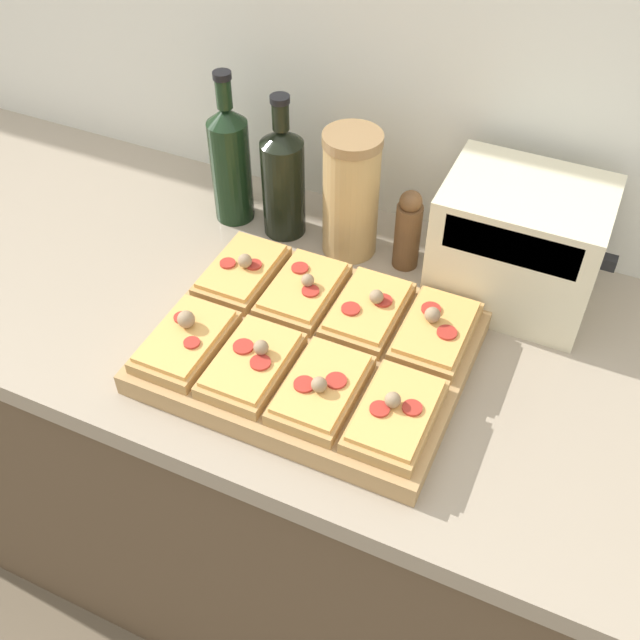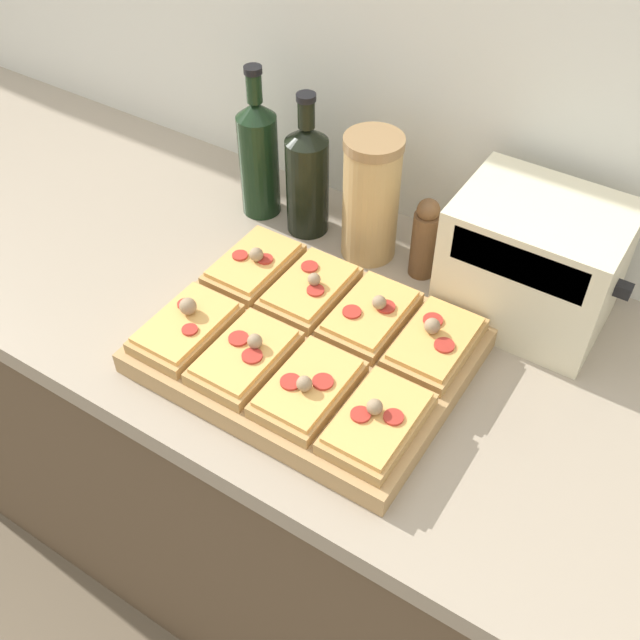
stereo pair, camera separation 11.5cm
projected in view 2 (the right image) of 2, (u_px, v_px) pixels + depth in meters
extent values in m
cube|color=silver|center=(499.00, 40.00, 1.16)|extent=(6.00, 0.06, 2.50)
cube|color=brown|center=(362.00, 498.00, 1.53)|extent=(2.60, 0.64, 0.85)
cube|color=gray|center=(373.00, 350.00, 1.21)|extent=(2.63, 0.67, 0.04)
cube|color=tan|center=(310.00, 349.00, 1.16)|extent=(0.47, 0.37, 0.04)
cube|color=tan|center=(254.00, 266.00, 1.26)|extent=(0.10, 0.17, 0.02)
cube|color=#E5A856|center=(254.00, 259.00, 1.25)|extent=(0.09, 0.15, 0.01)
cylinder|color=#AD2D23|center=(240.00, 255.00, 1.25)|extent=(0.03, 0.03, 0.00)
cylinder|color=#AD2D23|center=(265.00, 259.00, 1.24)|extent=(0.03, 0.03, 0.00)
sphere|color=#937A5B|center=(256.00, 255.00, 1.23)|extent=(0.02, 0.02, 0.02)
cube|color=tan|center=(310.00, 290.00, 1.22)|extent=(0.10, 0.17, 0.02)
cube|color=#E5A856|center=(310.00, 284.00, 1.21)|extent=(0.09, 0.15, 0.01)
cylinder|color=#AD2D23|center=(310.00, 267.00, 1.23)|extent=(0.03, 0.03, 0.00)
cylinder|color=#AD2D23|center=(316.00, 290.00, 1.19)|extent=(0.03, 0.03, 0.00)
sphere|color=#937A5B|center=(314.00, 279.00, 1.19)|extent=(0.02, 0.02, 0.02)
cube|color=tan|center=(370.00, 316.00, 1.17)|extent=(0.10, 0.17, 0.02)
cube|color=#E5A856|center=(371.00, 310.00, 1.16)|extent=(0.09, 0.15, 0.01)
cylinder|color=#AD2D23|center=(352.00, 312.00, 1.15)|extent=(0.03, 0.03, 0.00)
cylinder|color=#AD2D23|center=(386.00, 307.00, 1.16)|extent=(0.03, 0.03, 0.00)
sphere|color=#937A5B|center=(379.00, 302.00, 1.15)|extent=(0.02, 0.02, 0.02)
cube|color=tan|center=(435.00, 344.00, 1.13)|extent=(0.10, 0.17, 0.02)
cube|color=#E5A856|center=(436.00, 338.00, 1.12)|extent=(0.09, 0.15, 0.01)
cylinder|color=#AD2D23|center=(433.00, 320.00, 1.14)|extent=(0.03, 0.03, 0.00)
cylinder|color=#AD2D23|center=(444.00, 345.00, 1.10)|extent=(0.03, 0.03, 0.00)
sphere|color=#937A5B|center=(432.00, 326.00, 1.11)|extent=(0.02, 0.02, 0.02)
cube|color=tan|center=(186.00, 328.00, 1.15)|extent=(0.10, 0.17, 0.02)
cube|color=#E5A856|center=(185.00, 322.00, 1.14)|extent=(0.09, 0.15, 0.01)
cylinder|color=#AD2D23|center=(185.00, 304.00, 1.16)|extent=(0.02, 0.02, 0.00)
cylinder|color=#AD2D23|center=(190.00, 330.00, 1.12)|extent=(0.02, 0.02, 0.00)
sphere|color=#937A5B|center=(188.00, 306.00, 1.14)|extent=(0.03, 0.03, 0.03)
cube|color=tan|center=(245.00, 358.00, 1.11)|extent=(0.10, 0.17, 0.02)
cube|color=#E5A856|center=(244.00, 351.00, 1.10)|extent=(0.09, 0.15, 0.01)
cylinder|color=#AD2D23|center=(239.00, 339.00, 1.11)|extent=(0.03, 0.03, 0.00)
cylinder|color=#AD2D23|center=(252.00, 356.00, 1.09)|extent=(0.03, 0.03, 0.00)
sphere|color=#937A5B|center=(255.00, 341.00, 1.09)|extent=(0.02, 0.02, 0.02)
cube|color=tan|center=(309.00, 389.00, 1.07)|extent=(0.10, 0.17, 0.02)
cube|color=#E5A856|center=(308.00, 383.00, 1.06)|extent=(0.09, 0.15, 0.01)
cylinder|color=#AD2D23|center=(291.00, 382.00, 1.05)|extent=(0.03, 0.03, 0.00)
cylinder|color=#AD2D23|center=(323.00, 382.00, 1.05)|extent=(0.03, 0.03, 0.00)
sphere|color=#937A5B|center=(304.00, 384.00, 1.04)|extent=(0.02, 0.02, 0.02)
cube|color=tan|center=(377.00, 423.00, 1.02)|extent=(0.10, 0.17, 0.02)
cube|color=#E5A856|center=(378.00, 417.00, 1.01)|extent=(0.09, 0.15, 0.01)
cylinder|color=#AD2D23|center=(361.00, 415.00, 1.01)|extent=(0.03, 0.03, 0.00)
cylinder|color=#AD2D23|center=(394.00, 417.00, 1.01)|extent=(0.03, 0.03, 0.00)
sphere|color=#937A5B|center=(375.00, 407.00, 1.01)|extent=(0.02, 0.02, 0.02)
cylinder|color=black|center=(259.00, 165.00, 1.38)|extent=(0.07, 0.07, 0.20)
cone|color=black|center=(255.00, 110.00, 1.30)|extent=(0.07, 0.07, 0.03)
cylinder|color=black|center=(254.00, 88.00, 1.27)|extent=(0.03, 0.03, 0.05)
cylinder|color=black|center=(253.00, 70.00, 1.25)|extent=(0.03, 0.03, 0.01)
cylinder|color=black|center=(307.00, 186.00, 1.35)|extent=(0.08, 0.08, 0.19)
cone|color=black|center=(307.00, 134.00, 1.27)|extent=(0.08, 0.08, 0.03)
cylinder|color=black|center=(306.00, 114.00, 1.24)|extent=(0.03, 0.03, 0.05)
cylinder|color=black|center=(306.00, 97.00, 1.22)|extent=(0.03, 0.03, 0.01)
cylinder|color=tan|center=(371.00, 202.00, 1.29)|extent=(0.10, 0.10, 0.22)
cylinder|color=#937047|center=(374.00, 143.00, 1.20)|extent=(0.10, 0.10, 0.02)
cylinder|color=brown|center=(424.00, 245.00, 1.28)|extent=(0.05, 0.05, 0.12)
sphere|color=brown|center=(428.00, 210.00, 1.23)|extent=(0.04, 0.04, 0.04)
cube|color=beige|center=(533.00, 263.00, 1.17)|extent=(0.25, 0.20, 0.21)
cube|color=black|center=(518.00, 264.00, 1.07)|extent=(0.20, 0.01, 0.06)
cube|color=black|center=(624.00, 290.00, 1.11)|extent=(0.02, 0.02, 0.02)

